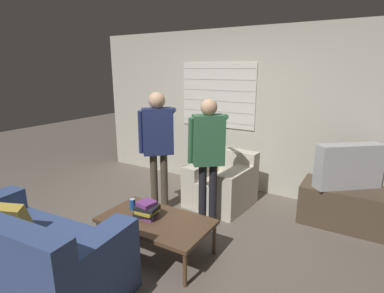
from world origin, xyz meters
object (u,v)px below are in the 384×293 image
object	(u,v)px
person_left_standing	(158,137)
armchair_beige	(222,183)
person_right_standing	(208,148)
couch_blue	(26,257)
soda_can	(133,204)
tv	(349,166)
coffee_table	(156,222)
spare_remote	(155,213)
book_stack	(147,210)

from	to	relation	value
person_left_standing	armchair_beige	bearing A→B (deg)	-0.44
armchair_beige	person_right_standing	world-z (taller)	person_right_standing
couch_blue	soda_can	size ratio (longest dim) A/B	14.30
tv	soda_can	bearing A→B (deg)	-0.15
coffee_table	spare_remote	xyz separation A→B (m)	(-0.08, 0.10, 0.04)
tv	spare_remote	distance (m)	2.42
armchair_beige	spare_remote	xyz separation A→B (m)	(-0.16, -1.38, 0.09)
person_left_standing	soda_can	bearing A→B (deg)	-118.18
couch_blue	person_right_standing	world-z (taller)	person_right_standing
couch_blue	book_stack	bearing A→B (deg)	57.72
armchair_beige	person_left_standing	bearing A→B (deg)	48.55
couch_blue	person_left_standing	distance (m)	2.02
coffee_table	person_left_standing	distance (m)	1.24
armchair_beige	tv	size ratio (longest dim) A/B	1.19
person_left_standing	spare_remote	bearing A→B (deg)	-99.80
person_right_standing	book_stack	size ratio (longest dim) A/B	5.96
coffee_table	soda_can	world-z (taller)	soda_can
person_right_standing	couch_blue	bearing A→B (deg)	-153.75
coffee_table	person_left_standing	bearing A→B (deg)	124.84
person_left_standing	book_stack	size ratio (longest dim) A/B	6.14
coffee_table	person_right_standing	size ratio (longest dim) A/B	0.74
person_left_standing	spare_remote	world-z (taller)	person_left_standing
armchair_beige	tv	distance (m)	1.67
person_left_standing	soda_can	xyz separation A→B (m)	(0.22, -0.79, -0.59)
spare_remote	book_stack	bearing A→B (deg)	-100.13
person_left_standing	book_stack	world-z (taller)	person_left_standing
couch_blue	armchair_beige	distance (m)	2.61
tv	person_left_standing	bearing A→B (deg)	-18.22
book_stack	armchair_beige	bearing A→B (deg)	83.29
book_stack	spare_remote	xyz separation A→B (m)	(0.01, 0.12, -0.08)
book_stack	soda_can	bearing A→B (deg)	164.14
tv	person_left_standing	distance (m)	2.44
armchair_beige	book_stack	world-z (taller)	armchair_beige
armchair_beige	spare_remote	bearing A→B (deg)	88.41
person_right_standing	person_left_standing	bearing A→B (deg)	138.76
couch_blue	person_left_standing	xyz separation A→B (m)	(0.04, 1.88, 0.71)
person_right_standing	soda_can	distance (m)	1.10
tv	soda_can	distance (m)	2.65
book_stack	person_right_standing	bearing A→B (deg)	71.99
armchair_beige	book_stack	bearing A→B (deg)	88.48
coffee_table	soda_can	size ratio (longest dim) A/B	9.40
tv	soda_can	world-z (taller)	tv
tv	person_right_standing	xyz separation A→B (m)	(-1.49, -0.89, 0.23)
soda_can	armchair_beige	bearing A→B (deg)	72.54
soda_can	person_right_standing	bearing A→B (deg)	54.80
tv	soda_can	size ratio (longest dim) A/B	6.01
coffee_table	tv	xyz separation A→B (m)	(1.67, 1.72, 0.42)
coffee_table	person_right_standing	distance (m)	1.07
couch_blue	soda_can	xyz separation A→B (m)	(0.26, 1.09, 0.12)
spare_remote	person_left_standing	bearing A→B (deg)	119.75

